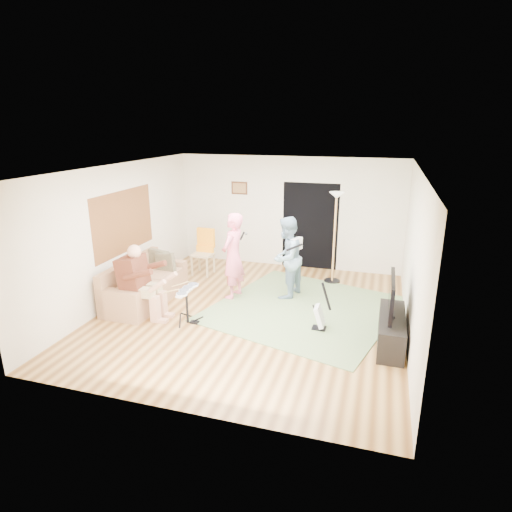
{
  "coord_description": "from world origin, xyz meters",
  "views": [
    {
      "loc": [
        2.2,
        -7.05,
        3.44
      ],
      "look_at": [
        -0.01,
        0.3,
        1.05
      ],
      "focal_mm": 30.0,
      "sensor_mm": 36.0,
      "label": 1
    }
  ],
  "objects_px": {
    "guitar_spare": "(320,316)",
    "tv_cabinet": "(391,330)",
    "singer": "(233,256)",
    "dining_chair": "(204,258)",
    "drum_kit": "(187,307)",
    "guitarist": "(286,258)",
    "sofa": "(143,288)",
    "torchiere_lamp": "(335,222)",
    "television": "(392,295)"
  },
  "relations": [
    {
      "from": "singer",
      "to": "television",
      "type": "xyz_separation_m",
      "value": [
        3.05,
        -1.14,
        -0.03
      ]
    },
    {
      "from": "guitarist",
      "to": "sofa",
      "type": "bearing_deg",
      "value": -53.59
    },
    {
      "from": "dining_chair",
      "to": "tv_cabinet",
      "type": "xyz_separation_m",
      "value": [
        4.26,
        -2.29,
        -0.13
      ]
    },
    {
      "from": "singer",
      "to": "torchiere_lamp",
      "type": "relative_size",
      "value": 0.87
    },
    {
      "from": "torchiere_lamp",
      "to": "tv_cabinet",
      "type": "relative_size",
      "value": 1.45
    },
    {
      "from": "television",
      "to": "tv_cabinet",
      "type": "bearing_deg",
      "value": -0.0
    },
    {
      "from": "guitar_spare",
      "to": "dining_chair",
      "type": "height_order",
      "value": "dining_chair"
    },
    {
      "from": "guitar_spare",
      "to": "guitarist",
      "type": "bearing_deg",
      "value": 125.05
    },
    {
      "from": "torchiere_lamp",
      "to": "tv_cabinet",
      "type": "xyz_separation_m",
      "value": [
        1.27,
        -2.62,
        -1.14
      ]
    },
    {
      "from": "tv_cabinet",
      "to": "television",
      "type": "height_order",
      "value": "television"
    },
    {
      "from": "singer",
      "to": "guitar_spare",
      "type": "distance_m",
      "value": 2.24
    },
    {
      "from": "sofa",
      "to": "dining_chair",
      "type": "height_order",
      "value": "dining_chair"
    },
    {
      "from": "sofa",
      "to": "tv_cabinet",
      "type": "distance_m",
      "value": 4.81
    },
    {
      "from": "drum_kit",
      "to": "torchiere_lamp",
      "type": "xyz_separation_m",
      "value": [
        2.23,
        2.84,
        1.1
      ]
    },
    {
      "from": "drum_kit",
      "to": "torchiere_lamp",
      "type": "height_order",
      "value": "torchiere_lamp"
    },
    {
      "from": "singer",
      "to": "dining_chair",
      "type": "distance_m",
      "value": 1.71
    },
    {
      "from": "drum_kit",
      "to": "tv_cabinet",
      "type": "relative_size",
      "value": 0.48
    },
    {
      "from": "singer",
      "to": "guitar_spare",
      "type": "height_order",
      "value": "singer"
    },
    {
      "from": "torchiere_lamp",
      "to": "dining_chair",
      "type": "height_order",
      "value": "torchiere_lamp"
    },
    {
      "from": "torchiere_lamp",
      "to": "drum_kit",
      "type": "bearing_deg",
      "value": -128.2
    },
    {
      "from": "drum_kit",
      "to": "guitarist",
      "type": "relative_size",
      "value": 0.4
    },
    {
      "from": "dining_chair",
      "to": "television",
      "type": "distance_m",
      "value": 4.82
    },
    {
      "from": "guitar_spare",
      "to": "tv_cabinet",
      "type": "height_order",
      "value": "guitar_spare"
    },
    {
      "from": "guitar_spare",
      "to": "sofa",
      "type": "bearing_deg",
      "value": 176.2
    },
    {
      "from": "drum_kit",
      "to": "tv_cabinet",
      "type": "bearing_deg",
      "value": 3.55
    },
    {
      "from": "singer",
      "to": "guitar_spare",
      "type": "bearing_deg",
      "value": 71.9
    },
    {
      "from": "guitar_spare",
      "to": "tv_cabinet",
      "type": "relative_size",
      "value": 0.62
    },
    {
      "from": "torchiere_lamp",
      "to": "tv_cabinet",
      "type": "distance_m",
      "value": 3.13
    },
    {
      "from": "drum_kit",
      "to": "guitarist",
      "type": "height_order",
      "value": "guitarist"
    },
    {
      "from": "drum_kit",
      "to": "tv_cabinet",
      "type": "distance_m",
      "value": 3.51
    },
    {
      "from": "singer",
      "to": "tv_cabinet",
      "type": "bearing_deg",
      "value": 77.95
    },
    {
      "from": "drum_kit",
      "to": "sofa",
      "type": "bearing_deg",
      "value": 153.29
    },
    {
      "from": "sofa",
      "to": "torchiere_lamp",
      "type": "height_order",
      "value": "torchiere_lamp"
    },
    {
      "from": "sofa",
      "to": "guitar_spare",
      "type": "height_order",
      "value": "guitar_spare"
    },
    {
      "from": "singer",
      "to": "guitar_spare",
      "type": "xyz_separation_m",
      "value": [
        1.93,
        -0.95,
        -0.63
      ]
    },
    {
      "from": "sofa",
      "to": "dining_chair",
      "type": "relative_size",
      "value": 1.91
    },
    {
      "from": "sofa",
      "to": "dining_chair",
      "type": "distance_m",
      "value": 1.94
    },
    {
      "from": "tv_cabinet",
      "to": "television",
      "type": "distance_m",
      "value": 0.6
    },
    {
      "from": "guitar_spare",
      "to": "torchiere_lamp",
      "type": "bearing_deg",
      "value": 92.05
    },
    {
      "from": "sofa",
      "to": "torchiere_lamp",
      "type": "bearing_deg",
      "value": 31.83
    },
    {
      "from": "guitarist",
      "to": "guitar_spare",
      "type": "distance_m",
      "value": 1.68
    },
    {
      "from": "guitarist",
      "to": "tv_cabinet",
      "type": "xyz_separation_m",
      "value": [
        2.08,
        -1.48,
        -0.59
      ]
    },
    {
      "from": "drum_kit",
      "to": "guitarist",
      "type": "bearing_deg",
      "value": 50.13
    },
    {
      "from": "guitarist",
      "to": "dining_chair",
      "type": "xyz_separation_m",
      "value": [
        -2.18,
        0.81,
        -0.46
      ]
    },
    {
      "from": "guitar_spare",
      "to": "drum_kit",
      "type": "bearing_deg",
      "value": -169.98
    },
    {
      "from": "guitarist",
      "to": "television",
      "type": "distance_m",
      "value": 2.51
    },
    {
      "from": "guitar_spare",
      "to": "dining_chair",
      "type": "xyz_separation_m",
      "value": [
        -3.09,
        2.1,
        0.13
      ]
    },
    {
      "from": "television",
      "to": "torchiere_lamp",
      "type": "bearing_deg",
      "value": 114.88
    },
    {
      "from": "sofa",
      "to": "television",
      "type": "height_order",
      "value": "television"
    },
    {
      "from": "sofa",
      "to": "drum_kit",
      "type": "xyz_separation_m",
      "value": [
        1.29,
        -0.65,
        0.02
      ]
    }
  ]
}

